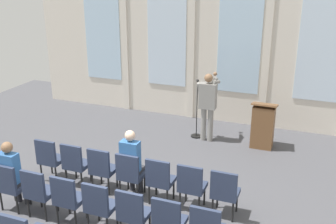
# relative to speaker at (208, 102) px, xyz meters

# --- Properties ---
(rear_partition) EXTENTS (10.37, 0.14, 4.42)m
(rear_partition) POSITION_rel_speaker_xyz_m (-0.57, 1.50, 1.20)
(rear_partition) COLOR silver
(rear_partition) RESTS_ON ground
(speaker) EXTENTS (0.52, 0.69, 1.75)m
(speaker) POSITION_rel_speaker_xyz_m (0.00, 0.00, 0.00)
(speaker) COLOR gray
(speaker) RESTS_ON ground
(mic_stand) EXTENTS (0.28, 0.28, 1.55)m
(mic_stand) POSITION_rel_speaker_xyz_m (-0.31, 0.11, -0.68)
(mic_stand) COLOR black
(mic_stand) RESTS_ON ground
(lectern) EXTENTS (0.60, 0.48, 1.16)m
(lectern) POSITION_rel_speaker_xyz_m (1.38, 0.08, -0.47)
(lectern) COLOR brown
(lectern) RESTS_ON ground
(chair_r0_c0) EXTENTS (0.46, 0.44, 0.94)m
(chair_r0_c0) POSITION_rel_speaker_xyz_m (-2.43, -3.17, -0.48)
(chair_r0_c0) COLOR black
(chair_r0_c0) RESTS_ON ground
(chair_r0_c1) EXTENTS (0.46, 0.44, 0.94)m
(chair_r0_c1) POSITION_rel_speaker_xyz_m (-1.83, -3.17, -0.48)
(chair_r0_c1) COLOR black
(chair_r0_c1) RESTS_ON ground
(chair_r0_c2) EXTENTS (0.46, 0.44, 0.94)m
(chair_r0_c2) POSITION_rel_speaker_xyz_m (-1.22, -3.17, -0.48)
(chair_r0_c2) COLOR black
(chair_r0_c2) RESTS_ON ground
(chair_r0_c3) EXTENTS (0.46, 0.44, 0.94)m
(chair_r0_c3) POSITION_rel_speaker_xyz_m (-0.61, -3.17, -0.48)
(chair_r0_c3) COLOR black
(chair_r0_c3) RESTS_ON ground
(audience_r0_c3) EXTENTS (0.36, 0.39, 1.37)m
(audience_r0_c3) POSITION_rel_speaker_xyz_m (-0.61, -3.09, -0.26)
(audience_r0_c3) COLOR #2D2D33
(audience_r0_c3) RESTS_ON ground
(chair_r0_c4) EXTENTS (0.46, 0.44, 0.94)m
(chair_r0_c4) POSITION_rel_speaker_xyz_m (-0.01, -3.17, -0.48)
(chair_r0_c4) COLOR black
(chair_r0_c4) RESTS_ON ground
(chair_r0_c5) EXTENTS (0.46, 0.44, 0.94)m
(chair_r0_c5) POSITION_rel_speaker_xyz_m (0.60, -3.17, -0.48)
(chair_r0_c5) COLOR black
(chair_r0_c5) RESTS_ON ground
(chair_r0_c6) EXTENTS (0.46, 0.44, 0.94)m
(chair_r0_c6) POSITION_rel_speaker_xyz_m (1.21, -3.17, -0.48)
(chair_r0_c6) COLOR black
(chair_r0_c6) RESTS_ON ground
(chair_r1_c0) EXTENTS (0.46, 0.44, 0.94)m
(chair_r1_c0) POSITION_rel_speaker_xyz_m (-2.43, -4.31, -0.48)
(chair_r1_c0) COLOR black
(chair_r1_c0) RESTS_ON ground
(audience_r1_c0) EXTENTS (0.36, 0.39, 1.33)m
(audience_r1_c0) POSITION_rel_speaker_xyz_m (-2.43, -4.23, -0.28)
(audience_r1_c0) COLOR #2D2D33
(audience_r1_c0) RESTS_ON ground
(chair_r1_c1) EXTENTS (0.46, 0.44, 0.94)m
(chair_r1_c1) POSITION_rel_speaker_xyz_m (-1.83, -4.31, -0.48)
(chair_r1_c1) COLOR black
(chair_r1_c1) RESTS_ON ground
(chair_r1_c2) EXTENTS (0.46, 0.44, 0.94)m
(chair_r1_c2) POSITION_rel_speaker_xyz_m (-1.22, -4.31, -0.48)
(chair_r1_c2) COLOR black
(chair_r1_c2) RESTS_ON ground
(chair_r1_c3) EXTENTS (0.46, 0.44, 0.94)m
(chair_r1_c3) POSITION_rel_speaker_xyz_m (-0.61, -4.31, -0.48)
(chair_r1_c3) COLOR black
(chair_r1_c3) RESTS_ON ground
(chair_r1_c4) EXTENTS (0.46, 0.44, 0.94)m
(chair_r1_c4) POSITION_rel_speaker_xyz_m (-0.01, -4.31, -0.48)
(chair_r1_c4) COLOR black
(chair_r1_c4) RESTS_ON ground
(chair_r1_c5) EXTENTS (0.46, 0.44, 0.94)m
(chair_r1_c5) POSITION_rel_speaker_xyz_m (0.60, -4.31, -0.48)
(chair_r1_c5) COLOR black
(chair_r1_c5) RESTS_ON ground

